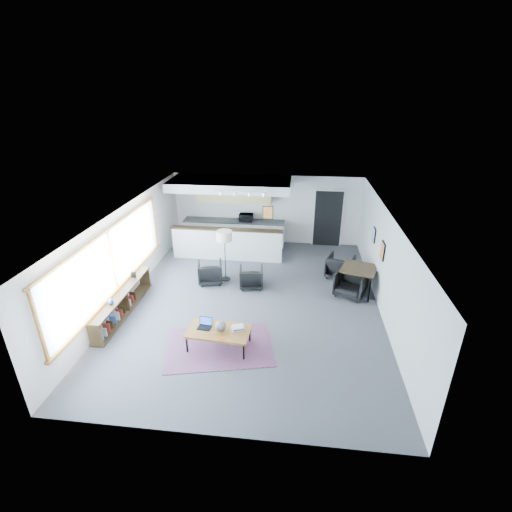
# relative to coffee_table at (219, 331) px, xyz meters

# --- Properties ---
(room) EXTENTS (7.02, 9.02, 2.62)m
(room) POSITION_rel_coffee_table_xyz_m (0.49, 2.11, 0.87)
(room) COLOR #49494C
(room) RESTS_ON ground
(window) EXTENTS (0.10, 5.95, 1.66)m
(window) POSITION_rel_coffee_table_xyz_m (-2.98, 1.21, 1.03)
(window) COLOR #8CBFFF
(window) RESTS_ON room
(console) EXTENTS (0.35, 3.00, 0.80)m
(console) POSITION_rel_coffee_table_xyz_m (-2.81, 1.07, -0.10)
(console) COLOR #342412
(console) RESTS_ON floor
(kitchenette) EXTENTS (4.20, 1.96, 2.60)m
(kitchenette) POSITION_rel_coffee_table_xyz_m (-0.71, 5.82, 0.95)
(kitchenette) COLOR white
(kitchenette) RESTS_ON floor
(doorway) EXTENTS (1.10, 0.12, 2.15)m
(doorway) POSITION_rel_coffee_table_xyz_m (2.79, 6.54, 0.65)
(doorway) COLOR black
(doorway) RESTS_ON room
(track_light) EXTENTS (1.60, 0.07, 0.15)m
(track_light) POSITION_rel_coffee_table_xyz_m (-0.10, 4.31, 2.10)
(track_light) COLOR silver
(track_light) RESTS_ON room
(wall_art_lower) EXTENTS (0.03, 0.38, 0.48)m
(wall_art_lower) POSITION_rel_coffee_table_xyz_m (3.96, 2.51, 1.12)
(wall_art_lower) COLOR black
(wall_art_lower) RESTS_ON room
(wall_art_upper) EXTENTS (0.03, 0.34, 0.44)m
(wall_art_upper) POSITION_rel_coffee_table_xyz_m (3.96, 3.81, 1.07)
(wall_art_upper) COLOR black
(wall_art_upper) RESTS_ON room
(kilim_rug) EXTENTS (2.74, 2.16, 0.01)m
(kilim_rug) POSITION_rel_coffee_table_xyz_m (-0.00, 0.00, -0.42)
(kilim_rug) COLOR #5C324B
(kilim_rug) RESTS_ON floor
(coffee_table) EXTENTS (1.47, 0.87, 0.46)m
(coffee_table) POSITION_rel_coffee_table_xyz_m (0.00, 0.00, 0.00)
(coffee_table) COLOR brown
(coffee_table) RESTS_ON floor
(laptop) EXTENTS (0.33, 0.28, 0.22)m
(laptop) POSITION_rel_coffee_table_xyz_m (-0.33, 0.11, 0.10)
(laptop) COLOR black
(laptop) RESTS_ON coffee_table
(ceramic_pot) EXTENTS (0.24, 0.24, 0.24)m
(ceramic_pot) POSITION_rel_coffee_table_xyz_m (0.06, -0.01, 0.16)
(ceramic_pot) COLOR gray
(ceramic_pot) RESTS_ON coffee_table
(book_stack) EXTENTS (0.35, 0.31, 0.09)m
(book_stack) POSITION_rel_coffee_table_xyz_m (0.44, 0.09, 0.08)
(book_stack) COLOR silver
(book_stack) RESTS_ON coffee_table
(coaster) EXTENTS (0.13, 0.13, 0.01)m
(coaster) POSITION_rel_coffee_table_xyz_m (0.15, -0.28, 0.04)
(coaster) COLOR #E5590C
(coaster) RESTS_ON coffee_table
(armchair_left) EXTENTS (0.85, 0.82, 0.74)m
(armchair_left) POSITION_rel_coffee_table_xyz_m (-0.92, 3.08, -0.06)
(armchair_left) COLOR black
(armchair_left) RESTS_ON floor
(armchair_right) EXTENTS (0.76, 0.72, 0.71)m
(armchair_right) POSITION_rel_coffee_table_xyz_m (0.37, 2.93, -0.08)
(armchair_right) COLOR black
(armchair_right) RESTS_ON floor
(floor_lamp) EXTENTS (0.49, 0.49, 1.62)m
(floor_lamp) POSITION_rel_coffee_table_xyz_m (-0.48, 3.30, 0.98)
(floor_lamp) COLOR black
(floor_lamp) RESTS_ON floor
(dining_table) EXTENTS (1.19, 1.19, 0.79)m
(dining_table) POSITION_rel_coffee_table_xyz_m (3.49, 2.97, 0.29)
(dining_table) COLOR #342412
(dining_table) RESTS_ON floor
(dining_chair_near) EXTENTS (0.89, 0.87, 0.71)m
(dining_chair_near) POSITION_rel_coffee_table_xyz_m (3.28, 2.77, -0.07)
(dining_chair_near) COLOR black
(dining_chair_near) RESTS_ON floor
(dining_chair_far) EXTENTS (0.82, 0.80, 0.67)m
(dining_chair_far) POSITION_rel_coffee_table_xyz_m (3.07, 3.90, -0.09)
(dining_chair_far) COLOR black
(dining_chair_far) RESTS_ON floor
(microwave) EXTENTS (0.50, 0.28, 0.34)m
(microwave) POSITION_rel_coffee_table_xyz_m (-0.25, 6.26, 0.67)
(microwave) COLOR black
(microwave) RESTS_ON kitchenette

